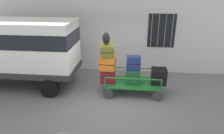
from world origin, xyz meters
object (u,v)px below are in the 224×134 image
at_px(suitcase_left_top, 108,50).
at_px(suitcase_midleft_bottom, 133,76).
at_px(suitcase_left_middle, 108,62).
at_px(suitcase_center_bottom, 159,76).
at_px(luggage_cart, 133,84).
at_px(suitcase_left_bottom, 108,74).
at_px(backpack, 106,38).
at_px(van, 20,47).
at_px(suitcase_midleft_middle, 134,63).

bearing_deg(suitcase_left_top, suitcase_midleft_bottom, -1.30).
distance_m(suitcase_left_middle, suitcase_center_bottom, 2.00).
xyz_separation_m(luggage_cart, suitcase_center_bottom, (0.97, 0.03, 0.36)).
height_order(suitcase_left_bottom, backpack, backpack).
bearing_deg(suitcase_midleft_bottom, suitcase_center_bottom, 3.52).
height_order(luggage_cart, suitcase_left_bottom, suitcase_left_bottom).
bearing_deg(luggage_cart, suitcase_left_top, -179.52).
bearing_deg(backpack, luggage_cart, 2.95).
height_order(suitcase_left_bottom, suitcase_left_middle, suitcase_left_middle).
bearing_deg(backpack, suitcase_midleft_bottom, 1.25).
height_order(suitcase_left_bottom, suitcase_midleft_bottom, suitcase_left_bottom).
bearing_deg(backpack, van, 175.20).
height_order(suitcase_left_middle, backpack, backpack).
bearing_deg(suitcase_center_bottom, suitcase_midleft_middle, 179.89).
relative_size(luggage_cart, suitcase_center_bottom, 3.71).
bearing_deg(luggage_cart, van, 176.95).
xyz_separation_m(van, backpack, (3.45, -0.29, 0.49)).
relative_size(suitcase_midleft_bottom, backpack, 1.28).
relative_size(suitcase_left_middle, backpack, 1.43).
bearing_deg(suitcase_midleft_bottom, suitcase_left_bottom, 176.00).
relative_size(luggage_cart, suitcase_midleft_middle, 4.15).
bearing_deg(suitcase_midleft_middle, suitcase_left_bottom, 179.62).
bearing_deg(suitcase_left_middle, suitcase_center_bottom, 1.83).
xyz_separation_m(luggage_cart, suitcase_midleft_middle, (0.00, 0.03, 0.86)).
bearing_deg(suitcase_center_bottom, suitcase_left_middle, -178.17).
bearing_deg(suitcase_left_middle, luggage_cart, 1.91).
height_order(suitcase_midleft_middle, backpack, backpack).
relative_size(luggage_cart, backpack, 4.93).
relative_size(van, suitcase_midleft_middle, 8.41).
height_order(suitcase_left_middle, suitcase_midleft_bottom, suitcase_left_middle).
relative_size(suitcase_left_bottom, suitcase_midleft_middle, 1.29).
bearing_deg(suitcase_left_top, backpack, -134.35).
relative_size(suitcase_left_middle, suitcase_center_bottom, 1.08).
relative_size(suitcase_left_top, backpack, 1.74).
height_order(suitcase_left_top, suitcase_center_bottom, suitcase_left_top).
xyz_separation_m(van, luggage_cart, (4.46, -0.24, -1.29)).
bearing_deg(suitcase_midleft_bottom, suitcase_midleft_middle, 90.00).
relative_size(luggage_cart, suitcase_left_bottom, 3.21).
xyz_separation_m(van, suitcase_left_bottom, (3.49, -0.20, -0.95)).
relative_size(suitcase_left_bottom, suitcase_left_middle, 1.07).
bearing_deg(luggage_cart, backpack, -177.05).
bearing_deg(suitcase_midleft_middle, suitcase_midleft_bottom, -90.00).
bearing_deg(suitcase_midleft_middle, van, 177.35).
xyz_separation_m(suitcase_left_middle, suitcase_midleft_bottom, (0.97, 0.00, -0.54)).
bearing_deg(van, suitcase_left_bottom, -3.28).
xyz_separation_m(suitcase_left_middle, backpack, (-0.04, -0.02, 0.91)).
bearing_deg(suitcase_left_middle, suitcase_midleft_middle, 3.76).
relative_size(van, suitcase_center_bottom, 7.52).
height_order(suitcase_left_bottom, suitcase_center_bottom, suitcase_center_bottom).
distance_m(van, suitcase_left_middle, 3.53).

